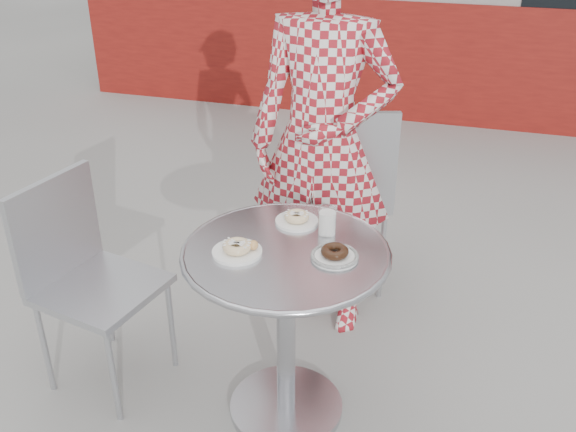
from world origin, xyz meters
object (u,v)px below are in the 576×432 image
(chair_left, at_px, (105,324))
(plate_far, at_px, (297,219))
(seated_person, at_px, (323,144))
(plate_near, at_px, (238,249))
(milk_cup, at_px, (327,222))
(chair_far, at_px, (339,226))
(bistro_table, at_px, (286,293))
(plate_checker, at_px, (335,255))

(chair_left, distance_m, plate_far, 0.92)
(seated_person, height_order, plate_near, seated_person)
(plate_near, xyz_separation_m, milk_cup, (0.26, 0.22, 0.03))
(chair_far, xyz_separation_m, chair_left, (-0.75, -1.03, -0.03))
(bistro_table, distance_m, plate_near, 0.26)
(plate_near, bearing_deg, seated_person, 80.93)
(bistro_table, relative_size, chair_left, 0.85)
(chair_far, height_order, plate_far, chair_far)
(bistro_table, distance_m, chair_far, 1.04)
(bistro_table, bearing_deg, seated_person, 92.97)
(chair_far, bearing_deg, milk_cup, 82.13)
(chair_far, xyz_separation_m, plate_checker, (0.19, -1.01, 0.46))
(bistro_table, height_order, plate_checker, plate_checker)
(bistro_table, bearing_deg, chair_far, 90.98)
(chair_left, height_order, milk_cup, chair_left)
(bistro_table, height_order, chair_far, chair_far)
(seated_person, relative_size, plate_checker, 10.71)
(plate_near, bearing_deg, plate_far, 63.80)
(seated_person, xyz_separation_m, plate_near, (-0.12, -0.73, -0.12))
(bistro_table, xyz_separation_m, plate_far, (-0.02, 0.20, 0.20))
(seated_person, height_order, plate_far, seated_person)
(plate_checker, bearing_deg, milk_cup, 112.21)
(bistro_table, xyz_separation_m, seated_person, (-0.03, 0.67, 0.32))
(chair_far, height_order, milk_cup, chair_far)
(chair_far, relative_size, seated_person, 0.56)
(chair_left, relative_size, plate_near, 5.10)
(plate_far, relative_size, plate_checker, 0.98)
(chair_far, relative_size, milk_cup, 9.40)
(bistro_table, bearing_deg, plate_far, 95.18)
(bistro_table, distance_m, milk_cup, 0.30)
(plate_far, height_order, milk_cup, milk_cup)
(bistro_table, height_order, seated_person, seated_person)
(bistro_table, relative_size, milk_cup, 7.13)
(bistro_table, relative_size, chair_far, 0.76)
(plate_far, relative_size, milk_cup, 1.54)
(plate_far, distance_m, plate_near, 0.30)
(chair_left, xyz_separation_m, plate_near, (0.62, -0.05, 0.49))
(plate_near, bearing_deg, chair_far, 82.85)
(plate_near, height_order, plate_checker, plate_near)
(chair_left, height_order, plate_near, chair_left)
(milk_cup, bearing_deg, chair_left, -168.77)
(milk_cup, bearing_deg, plate_far, 158.78)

